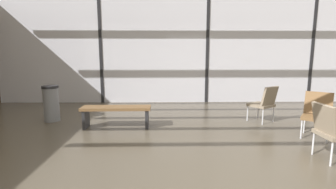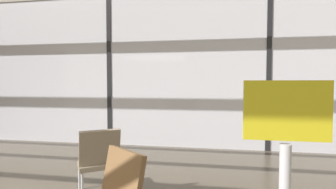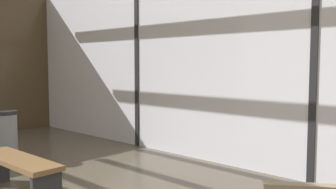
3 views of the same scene
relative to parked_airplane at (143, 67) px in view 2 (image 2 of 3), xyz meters
The scene contains 5 objects.
glass_curtain_wall 4.10m from the parked_airplane, 85.22° to the right, with size 14.00×0.08×3.41m, color silver.
window_mullion_1 4.10m from the parked_airplane, 85.22° to the right, with size 0.10×0.12×3.41m, color black.
window_mullion_2 5.61m from the parked_airplane, 46.68° to the right, with size 0.10×0.12×3.41m, color black.
parked_airplane is the anchor object (origin of this frame).
lounge_chair_2 6.97m from the parked_airplane, 79.25° to the right, with size 0.69×0.70×0.87m.
Camera 2 is at (2.30, -0.30, 1.42)m, focal length 26.67 mm.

